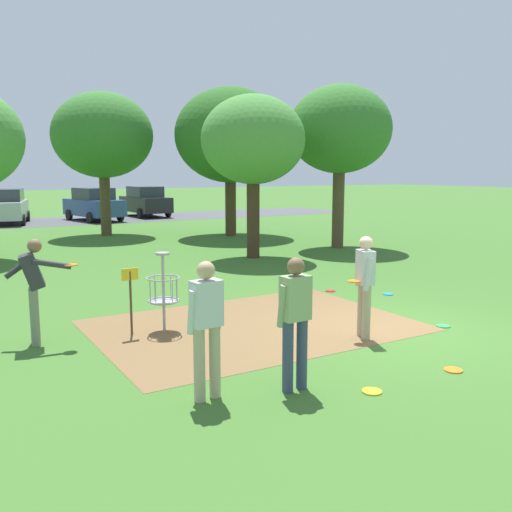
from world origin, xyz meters
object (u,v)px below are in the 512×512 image
Objects in this scene: frisbee_scattered_a at (443,326)px; tree_mid_right at (230,136)px; frisbee_far_right at (286,288)px; parked_car_center_left at (94,204)px; frisbee_near_basket at (217,312)px; parked_car_center_right at (145,201)px; frisbee_scattered_b at (330,291)px; player_foreground_watching at (206,322)px; frisbee_by_tee at (453,370)px; tree_near_left at (340,130)px; player_waiting_right at (295,316)px; parked_car_leftmost at (7,206)px; player_throwing at (34,284)px; tree_near_right at (253,141)px; tree_mid_center at (103,136)px; frisbee_far_left at (372,391)px; player_waiting_left at (365,281)px; frisbee_mid_grass at (388,294)px; disc_golf_basket at (160,289)px.

frisbee_scattered_a is 0.04× the size of tree_mid_right.
parked_car_center_left is (0.94, 20.73, 0.91)m from frisbee_far_right.
frisbee_near_basket is at bearing -153.83° from frisbee_far_right.
frisbee_scattered_b is at bearing -99.24° from parked_car_center_right.
frisbee_by_tee is at bearing -14.75° from player_foreground_watching.
player_foreground_watching is at bearing -119.17° from tree_mid_right.
frisbee_scattered_b is 0.04× the size of tree_near_left.
player_waiting_right is 0.30× the size of tree_near_left.
player_foreground_watching is 6.66× the size of frisbee_by_tee.
parked_car_leftmost is at bearing 87.99° from player_foreground_watching.
tree_mid_right is (8.55, 15.32, 3.28)m from player_foreground_watching.
frisbee_near_basket is 11.02m from tree_near_left.
player_throwing reaches higher than frisbee_scattered_b.
frisbee_far_right is at bearing 79.60° from frisbee_by_tee.
frisbee_far_right and frisbee_scattered_b have the same top height.
tree_near_right is (1.05, 5.32, 3.69)m from frisbee_scattered_b.
tree_near_right reaches higher than frisbee_near_basket.
player_foreground_watching is 0.38× the size of parked_car_leftmost.
tree_mid_center is at bearing 77.80° from player_foreground_watching.
parked_car_leftmost is (-7.63, 10.75, -3.33)m from tree_mid_right.
frisbee_far_left is 0.05× the size of tree_near_right.
player_throwing is (-1.41, 3.37, 0.02)m from player_foreground_watching.
tree_mid_right reaches higher than player_waiting_left.
frisbee_scattered_a is at bearing 26.83° from frisbee_far_left.
frisbee_by_tee is 1.13× the size of frisbee_scattered_b.
frisbee_far_right is at bearing 57.22° from player_waiting_right.
player_waiting_left is 3.63m from frisbee_mid_grass.
frisbee_far_right is (4.44, 4.91, -0.96)m from player_foreground_watching.
frisbee_scattered_a is (-1.02, -2.44, 0.00)m from frisbee_mid_grass.
parked_car_center_left reaches higher than frisbee_by_tee.
parked_car_leftmost is (-1.10, 22.35, 0.91)m from frisbee_near_basket.
player_throwing is 7.72× the size of frisbee_far_right.
tree_mid_right reaches higher than parked_car_leftmost.
frisbee_mid_grass is at bearing -91.31° from tree_near_right.
tree_near_left reaches higher than tree_near_right.
player_throwing is at bearing 169.62° from disc_golf_basket.
frisbee_by_tee is 5.30m from frisbee_scattered_b.
tree_near_left reaches higher than frisbee_far_left.
frisbee_far_right is (3.88, 1.90, -0.74)m from disc_golf_basket.
tree_near_left is 1.13× the size of tree_near_right.
frisbee_by_tee is at bearing -101.15° from parked_car_center_right.
player_foreground_watching is at bearing -171.85° from frisbee_scattered_a.
frisbee_mid_grass is at bearing -96.74° from parked_car_center_right.
disc_golf_basket is 5.41× the size of frisbee_by_tee.
tree_mid_center reaches higher than frisbee_far_left.
tree_near_left reaches higher than frisbee_mid_grass.
frisbee_far_right is at bearing 131.43° from frisbee_scattered_b.
player_throwing is at bearing -129.80° from tree_mid_right.
frisbee_by_tee is at bearing -91.64° from tree_mid_center.
frisbee_by_tee is 28.47m from parked_car_center_right.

